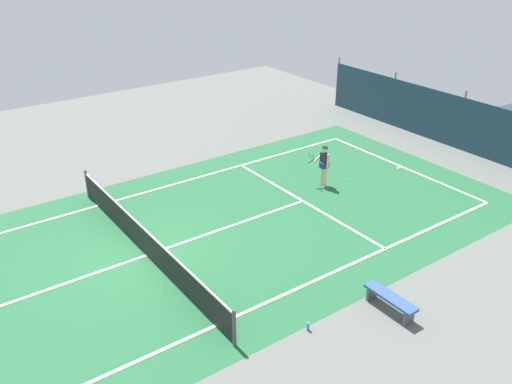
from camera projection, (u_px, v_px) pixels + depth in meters
name	position (u px, v px, depth m)	size (l,w,h in m)	color
ground_plane	(147.00, 256.00, 17.25)	(36.00, 36.00, 0.00)	slate
court_surface	(147.00, 255.00, 17.25)	(11.02, 26.60, 0.01)	#236038
tennis_net	(145.00, 242.00, 17.03)	(10.12, 0.10, 1.10)	black
back_fence	(465.00, 132.00, 25.36)	(16.30, 0.98, 2.70)	#1E3D4C
tennis_player	(324.00, 163.00, 21.40)	(0.77, 0.71, 1.64)	beige
tennis_ball_near_player	(356.00, 151.00, 25.02)	(0.07, 0.07, 0.07)	#CCDB33
tennis_ball_midcourt	(348.00, 180.00, 22.16)	(0.07, 0.07, 0.07)	#CCDB33
courtside_bench	(390.00, 300.00, 14.65)	(1.60, 0.40, 0.49)	#335184
water_bottle	(308.00, 326.00, 14.06)	(0.08, 0.08, 0.24)	#338CD8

